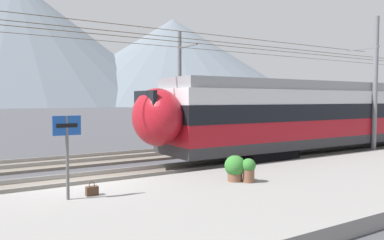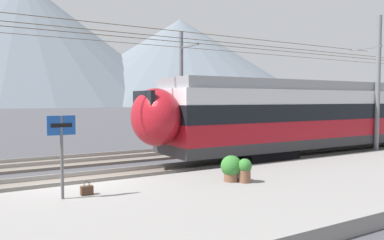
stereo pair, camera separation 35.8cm
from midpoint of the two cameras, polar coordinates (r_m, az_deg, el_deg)
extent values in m
plane|color=#424247|center=(12.92, -16.84, -10.20)|extent=(400.00, 400.00, 0.00)
cube|color=gray|center=(9.00, -10.40, -14.76)|extent=(120.00, 6.35, 0.39)
cube|color=#6B6359|center=(13.67, -17.64, -9.23)|extent=(120.00, 3.00, 0.12)
cube|color=gray|center=(12.95, -16.94, -9.26)|extent=(120.00, 0.07, 0.16)
cube|color=gray|center=(14.33, -18.28, -8.10)|extent=(120.00, 0.07, 0.16)
cube|color=#6B6359|center=(18.10, -20.86, -6.26)|extent=(120.00, 3.00, 0.12)
cube|color=gray|center=(17.37, -20.47, -6.17)|extent=(120.00, 0.07, 0.16)
cube|color=gray|center=(18.77, -21.23, -5.50)|extent=(120.00, 0.07, 0.16)
cube|color=#2D2D30|center=(23.26, 25.32, -2.16)|extent=(24.82, 2.95, 0.45)
cube|color=maroon|center=(23.22, 25.36, -0.56)|extent=(24.82, 2.95, 0.85)
cube|color=black|center=(23.18, 25.41, 1.41)|extent=(24.82, 2.99, 0.75)
cube|color=silver|center=(23.17, 25.45, 3.14)|extent=(24.82, 2.95, 0.65)
cube|color=gray|center=(23.18, 25.48, 4.50)|extent=(24.52, 2.75, 0.45)
cube|color=black|center=(17.54, 10.90, -4.99)|extent=(2.80, 2.36, 0.42)
ellipsoid|color=maroon|center=(14.45, -4.93, 0.44)|extent=(1.80, 2.71, 2.25)
cube|color=black|center=(14.23, -6.76, 2.10)|extent=(0.16, 1.77, 1.19)
cube|color=black|center=(30.96, 24.74, -1.71)|extent=(2.80, 2.38, 0.42)
ellipsoid|color=#1E6638|center=(25.82, 16.57, 1.51)|extent=(1.80, 2.74, 2.25)
cube|color=black|center=(25.45, 15.82, 2.46)|extent=(0.16, 1.79, 1.19)
cylinder|color=slate|center=(21.29, 27.10, 4.56)|extent=(0.24, 0.24, 7.21)
cube|color=slate|center=(21.88, 25.48, 9.96)|extent=(0.10, 1.87, 0.10)
cylinder|color=#473823|center=(22.30, 23.78, 9.22)|extent=(48.92, 0.02, 0.02)
cylinder|color=slate|center=(22.25, -1.21, 4.57)|extent=(0.24, 0.24, 7.02)
cube|color=slate|center=(21.68, -0.03, 11.31)|extent=(0.10, 2.10, 0.10)
cylinder|color=#473823|center=(20.88, 1.24, 10.93)|extent=(48.92, 0.02, 0.02)
cylinder|color=#59595B|center=(10.08, -18.43, -5.48)|extent=(0.08, 0.08, 2.16)
cube|color=#19479E|center=(9.99, -18.51, -0.78)|extent=(0.70, 0.06, 0.50)
cube|color=black|center=(9.96, -18.47, -0.79)|extent=(0.52, 0.01, 0.10)
cube|color=#472D1E|center=(10.49, -14.92, -10.42)|extent=(0.32, 0.18, 0.24)
torus|color=#472D1E|center=(10.45, -14.94, -9.50)|extent=(0.16, 0.02, 0.16)
cylinder|color=brown|center=(11.85, 6.92, -8.66)|extent=(0.46, 0.46, 0.28)
sphere|color=#33752D|center=(11.79, 6.94, -7.03)|extent=(0.67, 0.67, 0.67)
sphere|color=purple|center=(11.76, 6.94, -6.31)|extent=(0.37, 0.37, 0.37)
cylinder|color=brown|center=(11.74, 8.99, -8.53)|extent=(0.36, 0.36, 0.39)
sphere|color=#33752D|center=(11.68, 9.00, -6.96)|extent=(0.44, 0.44, 0.44)
sphere|color=purple|center=(11.66, 9.00, -6.48)|extent=(0.24, 0.24, 0.24)
cone|color=slate|center=(230.01, -24.40, 10.81)|extent=(182.46, 182.46, 69.46)
cone|color=slate|center=(224.22, -1.79, 8.88)|extent=(159.85, 159.85, 50.78)
camera|label=1|loc=(0.18, -89.41, 0.03)|focal=34.67mm
camera|label=2|loc=(0.18, 90.59, -0.03)|focal=34.67mm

